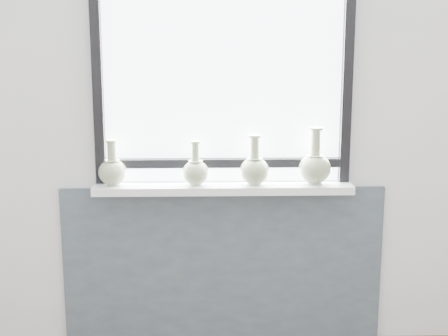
{
  "coord_description": "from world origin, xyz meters",
  "views": [
    {
      "loc": [
        -0.09,
        -1.68,
        1.75
      ],
      "look_at": [
        0.0,
        1.55,
        1.02
      ],
      "focal_mm": 55.0,
      "sensor_mm": 36.0,
      "label": 1
    }
  ],
  "objects_px": {
    "windowsill": "(223,188)",
    "vase_b": "(196,171)",
    "vase_d": "(315,166)",
    "vase_c": "(255,169)",
    "vase_a": "(113,170)"
  },
  "relations": [
    {
      "from": "windowsill",
      "to": "vase_a",
      "type": "distance_m",
      "value": 0.57
    },
    {
      "from": "windowsill",
      "to": "vase_b",
      "type": "relative_size",
      "value": 5.84
    },
    {
      "from": "windowsill",
      "to": "vase_d",
      "type": "relative_size",
      "value": 4.55
    },
    {
      "from": "vase_b",
      "to": "vase_d",
      "type": "xyz_separation_m",
      "value": [
        0.61,
        0.01,
        0.02
      ]
    },
    {
      "from": "vase_a",
      "to": "vase_c",
      "type": "height_order",
      "value": "vase_c"
    },
    {
      "from": "vase_b",
      "to": "vase_c",
      "type": "relative_size",
      "value": 0.88
    },
    {
      "from": "vase_a",
      "to": "vase_b",
      "type": "xyz_separation_m",
      "value": [
        0.42,
        -0.01,
        -0.0
      ]
    },
    {
      "from": "windowsill",
      "to": "vase_c",
      "type": "relative_size",
      "value": 5.16
    },
    {
      "from": "windowsill",
      "to": "vase_b",
      "type": "xyz_separation_m",
      "value": [
        -0.14,
        -0.01,
        0.09
      ]
    },
    {
      "from": "vase_a",
      "to": "vase_c",
      "type": "bearing_deg",
      "value": -0.51
    },
    {
      "from": "vase_a",
      "to": "vase_d",
      "type": "height_order",
      "value": "vase_d"
    },
    {
      "from": "vase_a",
      "to": "vase_b",
      "type": "bearing_deg",
      "value": -0.74
    },
    {
      "from": "vase_c",
      "to": "vase_d",
      "type": "bearing_deg",
      "value": 2.61
    },
    {
      "from": "vase_c",
      "to": "vase_a",
      "type": "bearing_deg",
      "value": 179.49
    },
    {
      "from": "vase_b",
      "to": "vase_d",
      "type": "relative_size",
      "value": 0.78
    }
  ]
}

